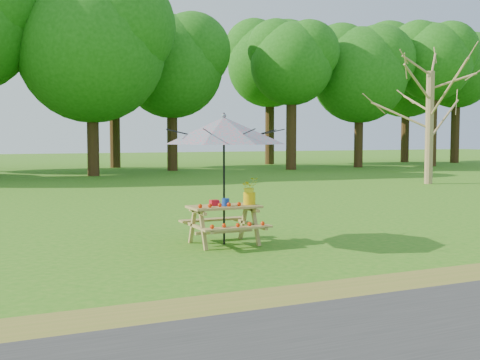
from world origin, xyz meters
name	(u,v)px	position (x,y,z in m)	size (l,w,h in m)	color
ground	(439,235)	(0.00, 0.00, 0.00)	(120.00, 120.00, 0.00)	#2B7215
treeline	(136,16)	(0.00, 22.00, 8.00)	(60.00, 12.00, 16.00)	#185C0F
bare_tree	(432,24)	(8.43, 9.74, 6.17)	(5.33, 5.33, 10.16)	#91744F
picnic_table	(224,225)	(-4.04, 0.78, 0.33)	(1.20, 1.32, 0.67)	olive
patio_umbrella	(224,131)	(-4.04, 0.78, 1.95)	(2.29, 2.29, 2.25)	black
produce_bins	(219,202)	(-4.11, 0.81, 0.72)	(0.29, 0.40, 0.13)	red
tomatoes_row	(220,205)	(-4.19, 0.60, 0.71)	(0.77, 0.13, 0.07)	red
flower_bucket	(249,190)	(-3.58, 0.75, 0.92)	(0.31, 0.28, 0.47)	#DEB40B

